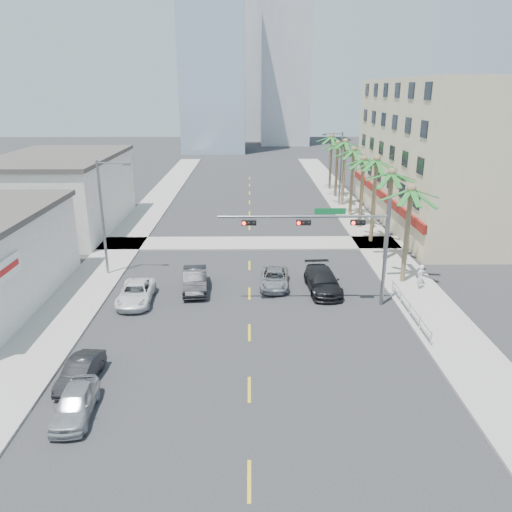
{
  "coord_description": "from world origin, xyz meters",
  "views": [
    {
      "loc": [
        0.07,
        -23.07,
        14.07
      ],
      "look_at": [
        0.45,
        8.12,
        3.5
      ],
      "focal_mm": 35.0,
      "sensor_mm": 36.0,
      "label": 1
    }
  ],
  "objects_px": {
    "traffic_signal_mast": "(338,234)",
    "car_lane_left": "(195,280)",
    "car_parked_mid": "(80,372)",
    "car_lane_right": "(323,281)",
    "car_parked_near": "(75,403)",
    "car_parked_far": "(136,293)",
    "pedestrian": "(420,277)",
    "car_lane_center": "(275,279)"
  },
  "relations": [
    {
      "from": "traffic_signal_mast",
      "to": "car_lane_left",
      "type": "xyz_separation_m",
      "value": [
        -9.74,
        2.78,
        -4.27
      ]
    },
    {
      "from": "car_parked_mid",
      "to": "car_lane_right",
      "type": "relative_size",
      "value": 0.7
    },
    {
      "from": "car_parked_near",
      "to": "car_lane_left",
      "type": "distance_m",
      "value": 15.19
    },
    {
      "from": "car_parked_far",
      "to": "car_lane_left",
      "type": "height_order",
      "value": "car_lane_left"
    },
    {
      "from": "traffic_signal_mast",
      "to": "car_parked_far",
      "type": "distance_m",
      "value": 14.3
    },
    {
      "from": "pedestrian",
      "to": "car_parked_near",
      "type": "bearing_deg",
      "value": -0.16
    },
    {
      "from": "pedestrian",
      "to": "traffic_signal_mast",
      "type": "bearing_deg",
      "value": -14.41
    },
    {
      "from": "car_parked_mid",
      "to": "car_parked_far",
      "type": "height_order",
      "value": "car_parked_far"
    },
    {
      "from": "traffic_signal_mast",
      "to": "pedestrian",
      "type": "height_order",
      "value": "traffic_signal_mast"
    },
    {
      "from": "car_parked_far",
      "to": "pedestrian",
      "type": "relative_size",
      "value": 2.66
    },
    {
      "from": "car_parked_mid",
      "to": "traffic_signal_mast",
      "type": "bearing_deg",
      "value": 38.72
    },
    {
      "from": "car_parked_far",
      "to": "pedestrian",
      "type": "xyz_separation_m",
      "value": [
        20.2,
        1.92,
        0.39
      ]
    },
    {
      "from": "car_lane_right",
      "to": "pedestrian",
      "type": "distance_m",
      "value": 7.08
    },
    {
      "from": "traffic_signal_mast",
      "to": "car_parked_mid",
      "type": "bearing_deg",
      "value": -147.02
    },
    {
      "from": "car_lane_center",
      "to": "car_lane_right",
      "type": "bearing_deg",
      "value": -10.56
    },
    {
      "from": "car_parked_mid",
      "to": "car_parked_far",
      "type": "bearing_deg",
      "value": 92.07
    },
    {
      "from": "traffic_signal_mast",
      "to": "car_lane_right",
      "type": "relative_size",
      "value": 2.08
    },
    {
      "from": "car_parked_mid",
      "to": "car_lane_right",
      "type": "height_order",
      "value": "car_lane_right"
    },
    {
      "from": "traffic_signal_mast",
      "to": "car_parked_far",
      "type": "relative_size",
      "value": 2.33
    },
    {
      "from": "car_lane_left",
      "to": "pedestrian",
      "type": "height_order",
      "value": "pedestrian"
    },
    {
      "from": "car_lane_center",
      "to": "car_lane_right",
      "type": "height_order",
      "value": "car_lane_right"
    },
    {
      "from": "car_parked_mid",
      "to": "car_parked_far",
      "type": "xyz_separation_m",
      "value": [
        0.63,
        9.91,
        0.05
      ]
    },
    {
      "from": "car_lane_left",
      "to": "car_lane_right",
      "type": "height_order",
      "value": "car_lane_left"
    },
    {
      "from": "car_parked_near",
      "to": "car_parked_mid",
      "type": "bearing_deg",
      "value": 99.46
    },
    {
      "from": "traffic_signal_mast",
      "to": "car_lane_right",
      "type": "distance_m",
      "value": 5.01
    },
    {
      "from": "car_parked_near",
      "to": "car_lane_left",
      "type": "relative_size",
      "value": 0.82
    },
    {
      "from": "car_parked_far",
      "to": "pedestrian",
      "type": "height_order",
      "value": "pedestrian"
    },
    {
      "from": "car_parked_near",
      "to": "car_parked_mid",
      "type": "xyz_separation_m",
      "value": [
        -0.63,
        2.7,
        -0.06
      ]
    },
    {
      "from": "pedestrian",
      "to": "car_lane_right",
      "type": "bearing_deg",
      "value": -35.51
    },
    {
      "from": "car_parked_near",
      "to": "car_lane_right",
      "type": "distance_m",
      "value": 19.54
    },
    {
      "from": "car_parked_near",
      "to": "car_lane_left",
      "type": "bearing_deg",
      "value": 71.56
    },
    {
      "from": "traffic_signal_mast",
      "to": "car_lane_center",
      "type": "xyz_separation_m",
      "value": [
        -3.92,
        3.43,
        -4.44
      ]
    },
    {
      "from": "car_lane_center",
      "to": "car_parked_far",
      "type": "bearing_deg",
      "value": -160.38
    },
    {
      "from": "car_parked_near",
      "to": "pedestrian",
      "type": "bearing_deg",
      "value": 31.93
    },
    {
      "from": "car_parked_mid",
      "to": "pedestrian",
      "type": "distance_m",
      "value": 23.96
    },
    {
      "from": "car_parked_far",
      "to": "car_lane_center",
      "type": "height_order",
      "value": "car_parked_far"
    },
    {
      "from": "car_lane_center",
      "to": "pedestrian",
      "type": "bearing_deg",
      "value": -0.8
    },
    {
      "from": "traffic_signal_mast",
      "to": "car_lane_right",
      "type": "height_order",
      "value": "traffic_signal_mast"
    },
    {
      "from": "pedestrian",
      "to": "car_lane_left",
      "type": "bearing_deg",
      "value": -36.49
    },
    {
      "from": "car_parked_near",
      "to": "car_lane_left",
      "type": "xyz_separation_m",
      "value": [
        3.84,
        14.7,
        0.12
      ]
    },
    {
      "from": "traffic_signal_mast",
      "to": "car_lane_left",
      "type": "bearing_deg",
      "value": 164.09
    },
    {
      "from": "car_lane_right",
      "to": "pedestrian",
      "type": "xyz_separation_m",
      "value": [
        7.07,
        0.05,
        0.27
      ]
    }
  ]
}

